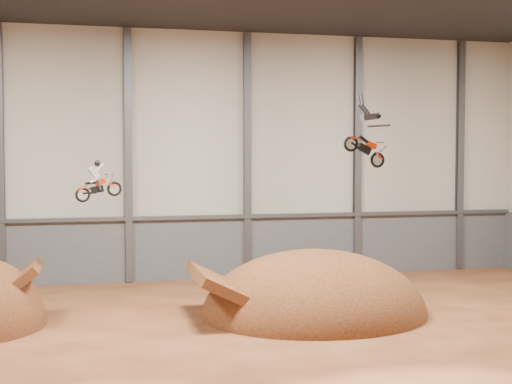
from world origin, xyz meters
TOP-DOWN VIEW (x-y plane):
  - floor at (0.00, 0.00)m, footprint 40.00×40.00m
  - back_wall at (0.00, 15.00)m, footprint 40.00×0.10m
  - lower_band_back at (0.00, 14.90)m, footprint 39.80×0.18m
  - steel_rail at (0.00, 14.75)m, footprint 39.80×0.35m
  - steel_column_1 at (-10.00, 14.80)m, footprint 0.40×0.36m
  - steel_column_2 at (-3.33, 14.80)m, footprint 0.40×0.36m
  - steel_column_3 at (3.33, 14.80)m, footprint 0.40×0.36m
  - steel_column_4 at (10.00, 14.80)m, footprint 0.40×0.36m
  - steel_column_5 at (16.67, 14.80)m, footprint 0.40×0.36m
  - landing_ramp at (4.16, 4.86)m, footprint 9.98×8.83m
  - fmx_rider_a at (-5.01, 5.49)m, footprint 2.28×1.10m
  - fmx_rider_b at (5.00, 1.61)m, footprint 3.38×1.06m

SIDE VIEW (x-z plane):
  - floor at x=0.00m, z-range 0.00..0.00m
  - landing_ramp at x=4.16m, z-range -2.88..2.88m
  - lower_band_back at x=0.00m, z-range 0.00..3.50m
  - steel_rail at x=0.00m, z-range 3.45..3.65m
  - fmx_rider_a at x=-5.01m, z-range 5.07..7.11m
  - back_wall at x=0.00m, z-range 0.00..14.00m
  - steel_column_1 at x=-10.00m, z-range 0.05..13.95m
  - steel_column_2 at x=-3.33m, z-range 0.05..13.95m
  - steel_column_3 at x=3.33m, z-range 0.05..13.95m
  - steel_column_4 at x=10.00m, z-range 0.05..13.95m
  - steel_column_5 at x=16.67m, z-range 0.05..13.95m
  - fmx_rider_b at x=5.00m, z-range 6.42..9.59m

